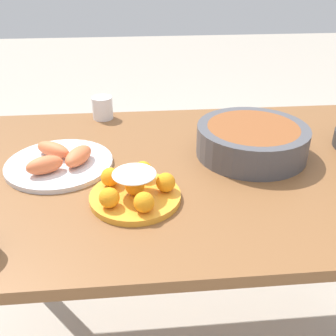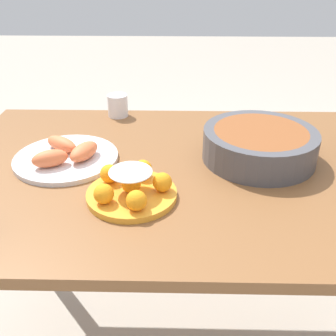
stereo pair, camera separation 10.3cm
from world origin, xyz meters
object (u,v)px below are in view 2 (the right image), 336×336
dining_table (198,196)px  serving_bowl (259,144)px  cup_far (118,106)px  seafood_platter (66,156)px  cake_plate (131,187)px

dining_table → serving_bowl: 0.23m
cup_far → seafood_platter: bearing=-106.1°
cake_plate → cup_far: cake_plate is taller
dining_table → seafood_platter: (-0.39, 0.03, 0.12)m
dining_table → serving_bowl: size_ratio=4.45×
dining_table → cake_plate: cake_plate is taller
seafood_platter → cake_plate: bearing=-41.6°
dining_table → seafood_platter: bearing=176.0°
cake_plate → serving_bowl: bearing=31.2°
dining_table → cup_far: 0.50m
serving_bowl → cup_far: 0.56m
cake_plate → cup_far: (-0.11, 0.54, 0.01)m
dining_table → cup_far: (-0.28, 0.38, 0.14)m
serving_bowl → seafood_platter: serving_bowl is taller
cake_plate → seafood_platter: (-0.21, 0.19, -0.01)m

